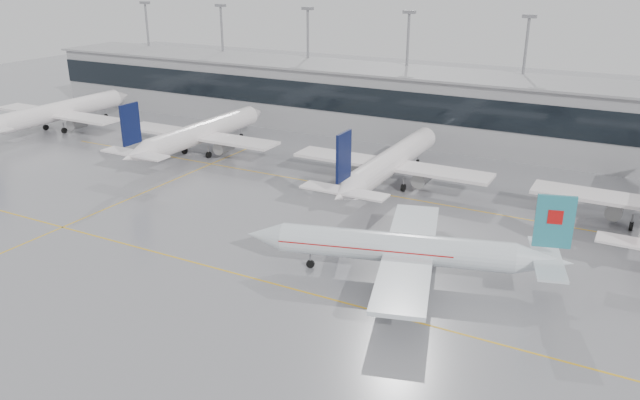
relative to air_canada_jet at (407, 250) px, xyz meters
The scene contains 12 objects.
ground 15.03m from the air_canada_jet, 148.16° to the right, with size 320.00×320.00×0.00m, color gray.
taxi_line_main 15.03m from the air_canada_jet, 148.16° to the right, with size 120.00×0.25×0.01m, color gold.
taxi_line_north 25.71m from the air_canada_jet, 119.29° to the left, with size 120.00×0.25×0.01m, color gold.
taxi_line_cross 43.21m from the air_canada_jet, behind, with size 0.25×60.00×0.01m, color gold.
terminal 55.74m from the air_canada_jet, 102.96° to the left, with size 180.00×15.00×12.00m, color gray.
terminal_glass 48.53m from the air_canada_jet, 104.96° to the left, with size 180.00×0.20×5.00m, color black.
terminal_roof 56.39m from the air_canada_jet, 102.96° to the left, with size 182.00×16.00×0.40m, color gray.
light_masts 62.36m from the air_canada_jet, 101.70° to the left, with size 156.40×1.00×22.60m.
air_canada_jet is the anchor object (origin of this frame).
parked_jet_a 86.46m from the air_canada_jet, 162.54° to the left, with size 29.64×36.96×11.72m.
parked_jet_b 54.11m from the air_canada_jet, 151.35° to the left, with size 29.64×36.96×11.72m.
parked_jet_c 28.79m from the air_canada_jet, 115.69° to the left, with size 29.64×36.96×11.72m.
Camera 1 is at (32.10, -47.65, 30.56)m, focal length 35.00 mm.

